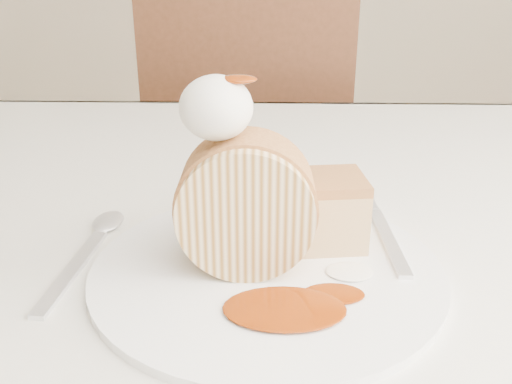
{
  "coord_description": "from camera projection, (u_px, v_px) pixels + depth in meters",
  "views": [
    {
      "loc": [
        -0.04,
        -0.39,
        1.01
      ],
      "look_at": [
        -0.05,
        0.05,
        0.82
      ],
      "focal_mm": 40.0,
      "sensor_mm": 36.0,
      "label": 1
    }
  ],
  "objects": [
    {
      "name": "table",
      "position": [
        302.0,
        269.0,
        0.68
      ],
      "size": [
        1.4,
        0.9,
        0.75
      ],
      "color": "silver",
      "rests_on": "ground"
    },
    {
      "name": "chair_far",
      "position": [
        253.0,
        162.0,
        1.37
      ],
      "size": [
        0.49,
        0.49,
        0.95
      ],
      "rotation": [
        0.0,
        0.0,
        3.04
      ],
      "color": "brown",
      "rests_on": "ground"
    },
    {
      "name": "plate",
      "position": [
        267.0,
        270.0,
        0.5
      ],
      "size": [
        0.34,
        0.34,
        0.01
      ],
      "primitive_type": "cylinder",
      "rotation": [
        0.0,
        0.0,
        0.12
      ],
      "color": "white",
      "rests_on": "table"
    },
    {
      "name": "roulade_slice",
      "position": [
        246.0,
        205.0,
        0.48
      ],
      "size": [
        0.11,
        0.06,
        0.11
      ],
      "primitive_type": "cylinder",
      "rotation": [
        1.57,
        0.0,
        0.01
      ],
      "color": "beige",
      "rests_on": "plate"
    },
    {
      "name": "cake_chunk",
      "position": [
        326.0,
        214.0,
        0.53
      ],
      "size": [
        0.08,
        0.07,
        0.06
      ],
      "primitive_type": "cube",
      "rotation": [
        0.0,
        0.0,
        0.12
      ],
      "color": "#A97340",
      "rests_on": "plate"
    },
    {
      "name": "whipped_cream",
      "position": [
        216.0,
        108.0,
        0.45
      ],
      "size": [
        0.06,
        0.06,
        0.05
      ],
      "primitive_type": "ellipsoid",
      "color": "white",
      "rests_on": "roulade_slice"
    },
    {
      "name": "caramel_drizzle",
      "position": [
        238.0,
        71.0,
        0.44
      ],
      "size": [
        0.03,
        0.02,
        0.01
      ],
      "primitive_type": "ellipsoid",
      "color": "#762704",
      "rests_on": "whipped_cream"
    },
    {
      "name": "caramel_pool",
      "position": [
        284.0,
        308.0,
        0.43
      ],
      "size": [
        0.1,
        0.07,
        0.0
      ],
      "primitive_type": null,
      "rotation": [
        0.0,
        0.0,
        0.12
      ],
      "color": "#762704",
      "rests_on": "plate"
    },
    {
      "name": "fork",
      "position": [
        389.0,
        241.0,
        0.54
      ],
      "size": [
        0.03,
        0.18,
        0.0
      ],
      "primitive_type": "cube",
      "rotation": [
        0.0,
        0.0,
        0.03
      ],
      "color": "silver",
      "rests_on": "plate"
    },
    {
      "name": "spoon",
      "position": [
        73.0,
        270.0,
        0.5
      ],
      "size": [
        0.04,
        0.18,
        0.0
      ],
      "primitive_type": "cube",
      "rotation": [
        0.0,
        0.0,
        -0.07
      ],
      "color": "silver",
      "rests_on": "table"
    }
  ]
}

